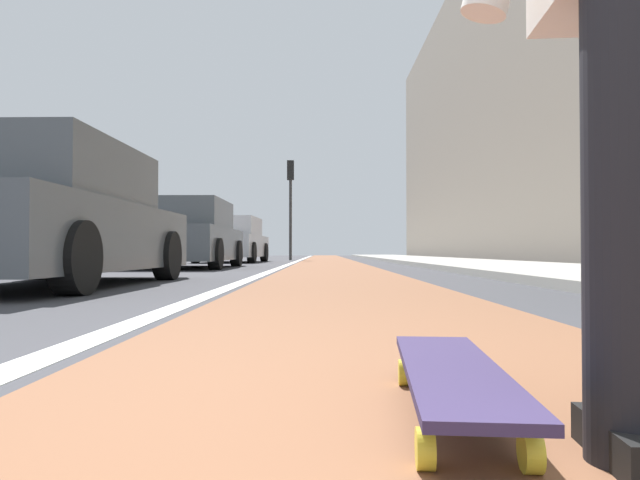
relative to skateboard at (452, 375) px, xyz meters
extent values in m
plane|color=#38383D|center=(9.05, 0.08, -0.09)|extent=(80.00, 80.00, 0.00)
cube|color=brown|center=(23.05, 0.08, -0.09)|extent=(56.00, 1.99, 0.00)
cube|color=silver|center=(19.05, 1.22, -0.09)|extent=(52.00, 0.16, 0.01)
cube|color=#9E9B93|center=(17.05, -3.50, -0.04)|extent=(52.00, 3.20, 0.11)
cube|color=gray|center=(21.05, -6.46, 6.41)|extent=(40.00, 1.20, 13.01)
cylinder|color=yellow|center=(0.31, 0.06, -0.06)|extent=(0.07, 0.04, 0.07)
cylinder|color=yellow|center=(0.29, -0.11, -0.06)|extent=(0.07, 0.04, 0.07)
cylinder|color=yellow|center=(-0.29, 0.11, -0.06)|extent=(0.07, 0.04, 0.07)
cylinder|color=yellow|center=(-0.31, -0.06, -0.06)|extent=(0.07, 0.04, 0.07)
cube|color=silver|center=(0.30, -0.02, -0.01)|extent=(0.07, 0.12, 0.02)
cube|color=silver|center=(-0.30, 0.02, -0.01)|extent=(0.07, 0.12, 0.02)
cube|color=#33284C|center=(0.00, 0.00, 0.01)|extent=(0.85, 0.27, 0.02)
cylinder|color=black|center=(-0.26, -0.24, 0.32)|extent=(0.14, 0.14, 0.82)
cube|color=black|center=(-0.26, -0.24, -0.06)|extent=(0.27, 0.12, 0.07)
cube|color=#4C5156|center=(4.77, 3.12, 0.42)|extent=(4.23, 1.83, 0.70)
cube|color=#4C5156|center=(4.62, 3.12, 1.07)|extent=(2.34, 1.65, 0.60)
cube|color=#4C606B|center=(5.78, 3.10, 1.07)|extent=(0.07, 1.54, 0.51)
cylinder|color=black|center=(6.09, 3.92, 0.21)|extent=(0.62, 0.23, 0.62)
cylinder|color=black|center=(6.06, 2.26, 0.21)|extent=(0.62, 0.23, 0.62)
cylinder|color=black|center=(3.46, 2.31, 0.21)|extent=(0.62, 0.23, 0.62)
cube|color=#4C5156|center=(11.36, 3.26, 0.43)|extent=(4.16, 1.88, 0.70)
cube|color=#4C5156|center=(11.21, 3.26, 1.08)|extent=(2.29, 1.72, 0.60)
cube|color=#4C606B|center=(12.35, 3.25, 1.08)|extent=(0.05, 1.63, 0.51)
cylinder|color=black|center=(12.66, 4.12, 0.22)|extent=(0.63, 0.23, 0.63)
cylinder|color=black|center=(12.64, 2.37, 0.22)|extent=(0.63, 0.23, 0.63)
cylinder|color=black|center=(10.09, 4.14, 0.22)|extent=(0.63, 0.23, 0.63)
cylinder|color=black|center=(10.07, 2.39, 0.22)|extent=(0.63, 0.23, 0.63)
cube|color=#B7B7BC|center=(17.93, 3.30, 0.44)|extent=(4.42, 2.03, 0.70)
cube|color=#B7B7BC|center=(17.78, 3.31, 1.09)|extent=(2.46, 1.80, 0.60)
cube|color=#4C606B|center=(18.98, 3.26, 1.09)|extent=(0.11, 1.63, 0.51)
cylinder|color=black|center=(19.31, 4.13, 0.23)|extent=(0.66, 0.25, 0.65)
cylinder|color=black|center=(19.24, 2.37, 0.23)|extent=(0.66, 0.25, 0.65)
cylinder|color=black|center=(16.62, 4.24, 0.23)|extent=(0.66, 0.25, 0.65)
cylinder|color=black|center=(16.55, 2.48, 0.23)|extent=(0.66, 0.25, 0.65)
cylinder|color=#2D2D2D|center=(22.60, 1.62, 1.57)|extent=(0.12, 0.12, 3.33)
cube|color=black|center=(22.60, 1.62, 3.64)|extent=(0.24, 0.28, 0.80)
sphere|color=#360606|center=(22.73, 1.62, 3.90)|extent=(0.16, 0.16, 0.16)
sphere|color=gold|center=(22.73, 1.62, 3.64)|extent=(0.16, 0.16, 0.16)
sphere|color=black|center=(22.73, 1.62, 3.38)|extent=(0.16, 0.16, 0.16)
camera|label=1|loc=(-1.25, 0.28, 0.27)|focal=32.39mm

